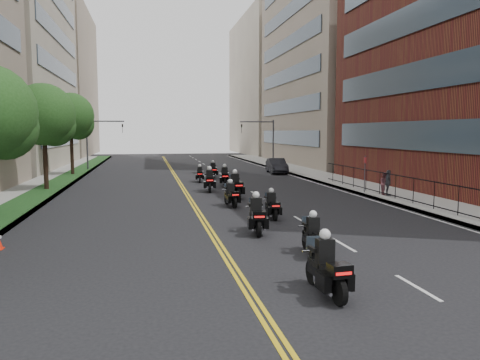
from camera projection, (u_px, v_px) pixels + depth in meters
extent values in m
plane|color=black|center=(307.00, 295.00, 12.27)|extent=(160.00, 160.00, 0.00)
cube|color=gray|center=(344.00, 182.00, 38.97)|extent=(4.00, 90.00, 0.15)
cube|color=gray|center=(38.00, 189.00, 34.34)|extent=(4.00, 90.00, 0.15)
cube|color=#153A15|center=(50.00, 187.00, 34.49)|extent=(2.00, 90.00, 0.04)
cube|color=#333F4C|center=(422.00, 143.00, 31.19)|extent=(0.12, 25.80, 1.80)
cube|color=#333F4C|center=(424.00, 82.00, 30.77)|extent=(0.12, 25.80, 1.80)
cube|color=#333F4C|center=(427.00, 20.00, 30.36)|extent=(0.12, 25.80, 1.80)
cube|color=gray|center=(342.00, 50.00, 61.70)|extent=(15.00, 28.00, 30.00)
cube|color=#333F4C|center=(287.00, 137.00, 61.44)|extent=(0.12, 24.08, 1.80)
cube|color=#333F4C|center=(287.00, 107.00, 61.02)|extent=(0.12, 24.08, 1.80)
cube|color=#333F4C|center=(287.00, 76.00, 60.61)|extent=(0.12, 24.08, 1.80)
cube|color=#333F4C|center=(288.00, 44.00, 60.19)|extent=(0.12, 24.08, 1.80)
cube|color=#333F4C|center=(288.00, 12.00, 59.78)|extent=(0.12, 24.08, 1.80)
cube|color=gray|center=(280.00, 87.00, 91.18)|extent=(15.00, 28.00, 26.00)
cube|color=#333F4C|center=(63.00, 138.00, 56.05)|extent=(0.12, 24.08, 1.80)
cube|color=#333F4C|center=(62.00, 104.00, 55.64)|extent=(0.12, 24.08, 1.80)
cube|color=#333F4C|center=(61.00, 70.00, 55.22)|extent=(0.12, 24.08, 1.80)
cube|color=#333F4C|center=(59.00, 35.00, 54.81)|extent=(0.12, 24.08, 1.80)
cube|color=#333F4C|center=(58.00, 0.00, 54.39)|extent=(0.12, 24.08, 1.80)
cube|color=gray|center=(43.00, 82.00, 82.79)|extent=(16.00, 28.00, 26.00)
cube|color=black|center=(424.00, 180.00, 25.94)|extent=(0.05, 28.00, 0.05)
cube|color=black|center=(423.00, 203.00, 26.07)|extent=(0.05, 28.00, 0.05)
sphere|color=#204818|center=(4.00, 127.00, 21.86)|extent=(3.08, 3.08, 3.08)
cylinder|color=black|center=(45.00, 156.00, 33.26)|extent=(0.32, 0.32, 5.11)
sphere|color=#204818|center=(43.00, 115.00, 32.96)|extent=(4.40, 4.40, 4.40)
sphere|color=#204818|center=(54.00, 125.00, 33.54)|extent=(3.08, 3.08, 3.08)
cylinder|color=black|center=(72.00, 148.00, 44.96)|extent=(0.32, 0.32, 5.39)
sphere|color=#204818|center=(71.00, 116.00, 44.64)|extent=(4.40, 4.40, 4.40)
sphere|color=#204818|center=(78.00, 124.00, 45.23)|extent=(3.08, 3.08, 3.08)
cylinder|color=#3F3F44|center=(273.00, 144.00, 54.99)|extent=(0.18, 0.18, 5.60)
cylinder|color=#3F3F44|center=(257.00, 122.00, 54.33)|extent=(4.00, 0.14, 0.14)
imported|color=black|center=(242.00, 129.00, 54.07)|extent=(0.16, 0.20, 1.00)
cylinder|color=#3F3F44|center=(87.00, 145.00, 50.94)|extent=(0.18, 0.18, 5.60)
cylinder|color=#3F3F44|center=(105.00, 121.00, 51.05)|extent=(4.00, 0.14, 0.14)
imported|color=black|center=(123.00, 129.00, 51.48)|extent=(0.16, 0.20, 1.00)
cylinder|color=black|center=(339.00, 291.00, 11.55)|extent=(0.18, 0.71, 0.71)
cylinder|color=black|center=(313.00, 272.00, 13.15)|extent=(0.18, 0.71, 0.71)
cube|color=black|center=(325.00, 270.00, 12.32)|extent=(0.51, 1.42, 0.42)
cube|color=silver|center=(324.00, 279.00, 12.39)|extent=(0.42, 0.59, 0.31)
cube|color=black|center=(340.00, 270.00, 11.49)|extent=(0.56, 0.46, 0.33)
cube|color=red|center=(344.00, 274.00, 11.29)|extent=(0.42, 0.05, 0.07)
cube|color=black|center=(325.00, 251.00, 12.32)|extent=(0.47, 0.31, 0.64)
sphere|color=silver|center=(325.00, 234.00, 12.28)|extent=(0.30, 0.30, 0.30)
cylinder|color=black|center=(321.00, 251.00, 15.56)|extent=(0.13, 0.63, 0.63)
cylinder|color=black|center=(306.00, 241.00, 17.01)|extent=(0.13, 0.63, 0.63)
cube|color=black|center=(313.00, 239.00, 16.26)|extent=(0.40, 1.26, 0.37)
cube|color=silver|center=(313.00, 244.00, 16.33)|extent=(0.36, 0.51, 0.28)
cube|color=black|center=(321.00, 237.00, 15.51)|extent=(0.49, 0.39, 0.30)
cube|color=red|center=(323.00, 239.00, 15.32)|extent=(0.37, 0.03, 0.07)
cube|color=black|center=(313.00, 225.00, 16.26)|extent=(0.41, 0.26, 0.58)
sphere|color=silver|center=(313.00, 214.00, 16.23)|extent=(0.27, 0.27, 0.27)
cylinder|color=black|center=(259.00, 229.00, 19.00)|extent=(0.22, 0.72, 0.71)
cylinder|color=black|center=(254.00, 221.00, 20.66)|extent=(0.22, 0.72, 0.71)
cube|color=black|center=(256.00, 218.00, 19.80)|extent=(0.58, 1.45, 0.42)
cube|color=silver|center=(256.00, 223.00, 19.88)|extent=(0.45, 0.61, 0.31)
cube|color=black|center=(259.00, 215.00, 18.95)|extent=(0.59, 0.49, 0.34)
cube|color=red|center=(260.00, 217.00, 18.73)|extent=(0.42, 0.07, 0.07)
cube|color=black|center=(256.00, 205.00, 19.80)|extent=(0.49, 0.34, 0.65)
sphere|color=silver|center=(256.00, 195.00, 19.77)|extent=(0.30, 0.30, 0.30)
cylinder|color=black|center=(275.00, 215.00, 22.44)|extent=(0.14, 0.62, 0.61)
cylinder|color=black|center=(268.00, 210.00, 23.85)|extent=(0.14, 0.62, 0.61)
cube|color=black|center=(271.00, 207.00, 23.12)|extent=(0.41, 1.22, 0.36)
cube|color=silver|center=(271.00, 211.00, 23.19)|extent=(0.36, 0.50, 0.27)
cube|color=black|center=(275.00, 205.00, 22.39)|extent=(0.48, 0.39, 0.29)
cube|color=red|center=(276.00, 206.00, 22.21)|extent=(0.36, 0.04, 0.06)
cube|color=black|center=(271.00, 198.00, 23.12)|extent=(0.40, 0.26, 0.56)
sphere|color=silver|center=(271.00, 190.00, 23.09)|extent=(0.26, 0.26, 0.26)
cylinder|color=black|center=(235.00, 203.00, 26.14)|extent=(0.21, 0.65, 0.64)
cylinder|color=black|center=(227.00, 199.00, 27.55)|extent=(0.21, 0.65, 0.64)
cube|color=black|center=(231.00, 196.00, 26.82)|extent=(0.55, 1.30, 0.37)
cube|color=silver|center=(230.00, 200.00, 26.88)|extent=(0.42, 0.55, 0.28)
cube|color=black|center=(235.00, 194.00, 26.09)|extent=(0.53, 0.45, 0.30)
cube|color=red|center=(236.00, 195.00, 25.90)|extent=(0.38, 0.07, 0.07)
cube|color=black|center=(230.00, 188.00, 26.81)|extent=(0.44, 0.31, 0.58)
sphere|color=silver|center=(230.00, 181.00, 26.78)|extent=(0.27, 0.27, 0.27)
cylinder|color=black|center=(238.00, 194.00, 29.44)|extent=(0.18, 0.75, 0.75)
cylinder|color=black|center=(232.00, 190.00, 31.14)|extent=(0.18, 0.75, 0.75)
cube|color=black|center=(235.00, 187.00, 30.26)|extent=(0.52, 1.50, 0.44)
cube|color=silver|center=(235.00, 191.00, 30.34)|extent=(0.44, 0.62, 0.33)
cube|color=black|center=(238.00, 185.00, 29.38)|extent=(0.59, 0.48, 0.35)
cube|color=red|center=(239.00, 186.00, 29.16)|extent=(0.44, 0.05, 0.08)
cube|color=black|center=(235.00, 179.00, 30.26)|extent=(0.49, 0.33, 0.68)
sphere|color=silver|center=(235.00, 172.00, 30.22)|extent=(0.32, 0.32, 0.32)
cylinder|color=black|center=(210.00, 188.00, 32.65)|extent=(0.23, 0.75, 0.73)
cylinder|color=black|center=(209.00, 185.00, 34.36)|extent=(0.23, 0.75, 0.73)
cube|color=black|center=(210.00, 182.00, 33.48)|extent=(0.60, 1.50, 0.43)
cube|color=silver|center=(210.00, 185.00, 33.56)|extent=(0.47, 0.63, 0.32)
cube|color=black|center=(210.00, 180.00, 32.59)|extent=(0.61, 0.51, 0.35)
cube|color=red|center=(210.00, 180.00, 32.37)|extent=(0.43, 0.08, 0.08)
cube|color=black|center=(209.00, 175.00, 33.47)|extent=(0.50, 0.35, 0.67)
sphere|color=silver|center=(209.00, 168.00, 33.44)|extent=(0.31, 0.31, 0.31)
cylinder|color=black|center=(225.00, 183.00, 35.88)|extent=(0.22, 0.72, 0.71)
cylinder|color=black|center=(224.00, 181.00, 37.54)|extent=(0.22, 0.72, 0.71)
cube|color=black|center=(225.00, 178.00, 36.68)|extent=(0.59, 1.45, 0.42)
cube|color=silver|center=(225.00, 181.00, 36.76)|extent=(0.46, 0.62, 0.31)
cube|color=black|center=(225.00, 176.00, 35.83)|extent=(0.59, 0.50, 0.33)
cube|color=red|center=(225.00, 176.00, 35.61)|extent=(0.42, 0.08, 0.07)
cube|color=black|center=(225.00, 171.00, 36.68)|extent=(0.49, 0.34, 0.65)
sphere|color=silver|center=(225.00, 166.00, 36.65)|extent=(0.30, 0.30, 0.30)
cylinder|color=black|center=(200.00, 179.00, 39.10)|extent=(0.19, 0.62, 0.61)
cylinder|color=black|center=(200.00, 177.00, 40.53)|extent=(0.19, 0.62, 0.61)
cube|color=black|center=(200.00, 175.00, 39.79)|extent=(0.50, 1.25, 0.36)
cube|color=silver|center=(200.00, 178.00, 39.85)|extent=(0.39, 0.53, 0.27)
cube|color=black|center=(200.00, 174.00, 39.05)|extent=(0.51, 0.43, 0.29)
cube|color=red|center=(200.00, 174.00, 38.86)|extent=(0.36, 0.06, 0.06)
cube|color=black|center=(200.00, 170.00, 39.78)|extent=(0.42, 0.29, 0.56)
sphere|color=silver|center=(200.00, 166.00, 39.75)|extent=(0.26, 0.26, 0.26)
cylinder|color=black|center=(214.00, 175.00, 42.74)|extent=(0.15, 0.66, 0.65)
cylinder|color=black|center=(212.00, 173.00, 44.25)|extent=(0.15, 0.66, 0.65)
cube|color=black|center=(213.00, 171.00, 43.47)|extent=(0.44, 1.31, 0.38)
cube|color=silver|center=(213.00, 174.00, 43.54)|extent=(0.38, 0.54, 0.29)
cube|color=black|center=(214.00, 169.00, 42.69)|extent=(0.51, 0.42, 0.31)
cube|color=red|center=(214.00, 170.00, 42.49)|extent=(0.39, 0.04, 0.07)
cube|color=black|center=(213.00, 166.00, 43.46)|extent=(0.43, 0.28, 0.60)
sphere|color=silver|center=(213.00, 162.00, 43.43)|extent=(0.28, 0.28, 0.28)
imported|color=black|center=(277.00, 166.00, 47.99)|extent=(2.04, 4.79, 1.54)
imported|color=#864953|center=(385.00, 183.00, 30.66)|extent=(0.69, 0.81, 1.48)
imported|color=#45464D|center=(388.00, 183.00, 30.22)|extent=(0.83, 1.05, 1.67)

